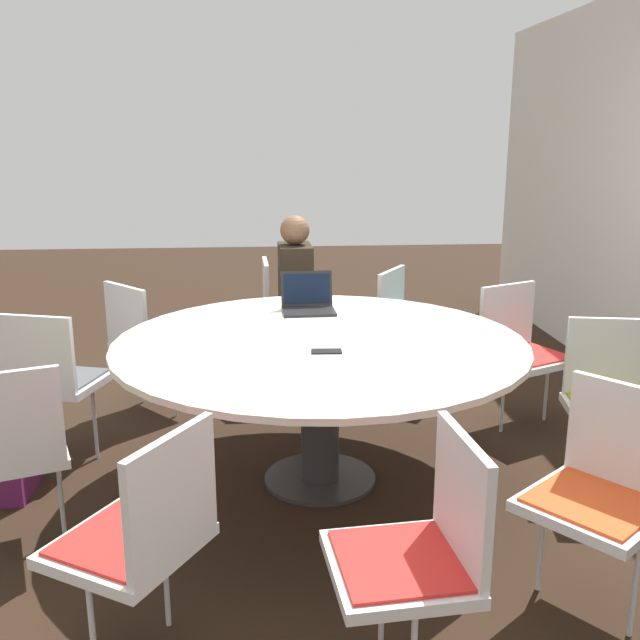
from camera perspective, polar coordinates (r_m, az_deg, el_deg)
The scene contains 16 objects.
ground_plane at distance 3.76m, azimuth 0.00°, elevation -12.66°, with size 16.00×16.00×0.00m, color black.
conference_table at distance 3.51m, azimuth 0.00°, elevation -3.29°, with size 2.01×2.01×0.75m.
chair_0 at distance 5.20m, azimuth -2.92°, elevation 1.00°, with size 0.45×0.43×0.85m.
chair_1 at distance 4.57m, azimuth -13.77°, elevation -1.31°, with size 0.61×0.61×0.85m.
chair_2 at distance 4.02m, azimuth -20.60°, elevation -4.01°, with size 0.53×0.54×0.85m.
chair_3 at distance 3.20m, azimuth -23.62°, elevation -9.06°, with size 0.55×0.56×0.85m.
chair_4 at distance 2.43m, azimuth -14.03°, elevation -15.93°, with size 0.59×0.59×0.85m.
chair_5 at distance 2.31m, azimuth 8.02°, elevation -17.30°, with size 0.48×0.46×0.85m.
chair_6 at distance 2.83m, azimuth 21.69°, elevation -12.00°, with size 0.61×0.60×0.85m.
chair_7 at distance 3.76m, azimuth 22.41°, elevation -5.45°, with size 0.49×0.51×0.85m.
chair_8 at distance 4.45m, azimuth 15.73°, elevation -1.87°, with size 0.57×0.58×0.85m.
chair_9 at distance 4.83m, azimuth 7.07°, elevation -0.14°, with size 0.60×0.59×0.85m.
person_0 at distance 4.93m, azimuth -1.81°, elevation 2.60°, with size 0.37×0.27×1.20m.
laptop at distance 4.05m, azimuth -0.98°, elevation 1.48°, with size 0.26×0.30×0.21m.
cell_phone at distance 3.28m, azimuth 0.53°, elevation -2.52°, with size 0.08×0.14×0.01m.
handbag at distance 3.89m, azimuth -23.14°, elevation -10.59°, with size 0.36×0.16×0.28m.
Camera 1 is at (3.33, -0.27, 1.72)m, focal length 40.00 mm.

